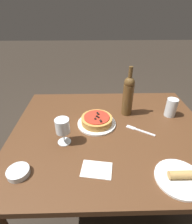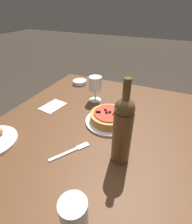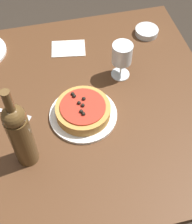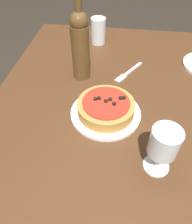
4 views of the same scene
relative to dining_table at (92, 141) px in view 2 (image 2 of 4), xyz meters
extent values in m
plane|color=#2D261E|center=(0.00, 0.00, -0.64)|extent=(14.00, 14.00, 0.00)
cube|color=#4C2D19|center=(0.00, 0.00, 0.07)|extent=(1.23, 1.01, 0.03)
cylinder|color=#4C2D19|center=(0.56, 0.45, -0.29)|extent=(0.06, 0.06, 0.69)
cylinder|color=#4C2D19|center=(0.56, -0.45, -0.29)|extent=(0.06, 0.06, 0.69)
cylinder|color=white|center=(0.09, -0.06, 0.09)|extent=(0.25, 0.25, 0.01)
cylinder|color=#BC843D|center=(0.09, -0.06, 0.12)|extent=(0.20, 0.20, 0.04)
cylinder|color=#B72D1E|center=(0.09, -0.06, 0.14)|extent=(0.16, 0.16, 0.01)
sphere|color=black|center=(0.08, -0.10, 0.15)|extent=(0.01, 0.01, 0.01)
sphere|color=black|center=(0.10, -0.03, 0.15)|extent=(0.01, 0.01, 0.01)
sphere|color=black|center=(0.08, -0.05, 0.15)|extent=(0.01, 0.01, 0.01)
sphere|color=black|center=(0.08, -0.09, 0.15)|extent=(0.01, 0.01, 0.01)
sphere|color=black|center=(0.07, -0.01, 0.15)|extent=(0.01, 0.01, 0.01)
sphere|color=black|center=(0.06, 0.00, 0.15)|extent=(0.01, 0.01, 0.01)
sphere|color=black|center=(0.09, -0.06, 0.15)|extent=(0.01, 0.01, 0.01)
cylinder|color=silver|center=(0.28, 0.11, 0.09)|extent=(0.08, 0.08, 0.00)
cylinder|color=silver|center=(0.28, 0.11, 0.12)|extent=(0.01, 0.01, 0.07)
cylinder|color=silver|center=(0.28, 0.11, 0.20)|extent=(0.08, 0.08, 0.08)
cylinder|color=brown|center=(-0.13, -0.19, 0.20)|extent=(0.07, 0.07, 0.22)
sphere|color=brown|center=(-0.13, -0.19, 0.32)|extent=(0.07, 0.07, 0.07)
cylinder|color=brown|center=(-0.13, -0.19, 0.38)|extent=(0.03, 0.03, 0.09)
cylinder|color=silver|center=(-0.43, -0.15, 0.15)|extent=(0.07, 0.07, 0.13)
cylinder|color=silver|center=(0.46, 0.32, 0.10)|extent=(0.10, 0.10, 0.03)
cube|color=silver|center=(-0.21, 0.03, 0.09)|extent=(0.12, 0.08, 0.00)
cube|color=silver|center=(-0.13, -0.02, 0.09)|extent=(0.06, 0.05, 0.00)
cube|color=silver|center=(0.10, 0.31, 0.09)|extent=(0.16, 0.12, 0.00)
camera|label=1|loc=(0.11, 0.87, 0.77)|focal=28.00mm
camera|label=2|loc=(-0.62, -0.30, 0.63)|focal=28.00mm
camera|label=3|loc=(-0.02, -0.72, 1.03)|focal=50.00mm
camera|label=4|loc=(0.63, -0.02, 0.65)|focal=35.00mm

